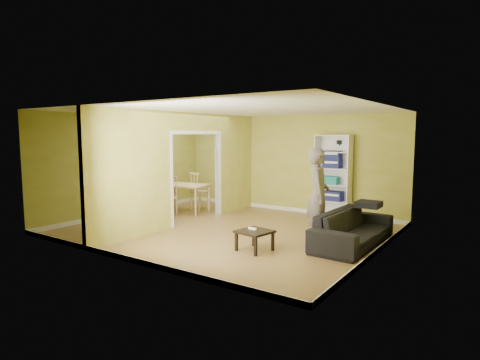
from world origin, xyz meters
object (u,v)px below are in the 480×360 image
(bookshelf, at_px, (334,176))
(person, at_px, (318,187))
(sofa, at_px, (353,223))
(chair_near, at_px, (168,196))
(coffee_table, at_px, (255,233))
(chair_left, at_px, (163,192))
(dining_table, at_px, (184,187))
(chair_far, at_px, (199,191))

(bookshelf, bearing_deg, person, -75.88)
(sofa, relative_size, chair_near, 2.21)
(sofa, xyz_separation_m, chair_near, (-4.88, 0.04, 0.08))
(coffee_table, bearing_deg, chair_near, 158.44)
(sofa, distance_m, coffee_table, 1.91)
(person, xyz_separation_m, coffee_table, (-0.64, -1.32, -0.76))
(sofa, height_order, person, person)
(person, height_order, coffee_table, person)
(coffee_table, bearing_deg, chair_left, 155.12)
(bookshelf, relative_size, dining_table, 1.72)
(chair_far, bearing_deg, person, 171.78)
(dining_table, bearing_deg, sofa, -7.75)
(coffee_table, xyz_separation_m, chair_far, (-3.45, 2.56, 0.21))
(sofa, relative_size, bookshelf, 1.08)
(person, xyz_separation_m, chair_near, (-4.18, 0.08, -0.57))
(bookshelf, xyz_separation_m, chair_far, (-3.52, -1.07, -0.52))
(sofa, bearing_deg, chair_left, 85.45)
(coffee_table, height_order, chair_far, chair_far)
(person, relative_size, dining_table, 1.77)
(person, xyz_separation_m, dining_table, (-4.17, 0.70, -0.39))
(person, xyz_separation_m, bookshelf, (-0.58, 2.31, -0.03))
(chair_left, bearing_deg, coffee_table, 48.59)
(person, bearing_deg, dining_table, 57.32)
(person, distance_m, bookshelf, 2.39)
(person, bearing_deg, chair_left, 59.17)
(sofa, height_order, chair_left, chair_left)
(chair_left, bearing_deg, person, 65.74)
(sofa, bearing_deg, person, 95.04)
(bookshelf, height_order, chair_left, bookshelf)
(person, height_order, bookshelf, person)
(dining_table, bearing_deg, chair_left, -177.30)
(person, distance_m, chair_far, 4.32)
(coffee_table, xyz_separation_m, chair_left, (-4.28, 1.98, 0.17))
(bookshelf, relative_size, coffee_table, 3.74)
(sofa, distance_m, chair_near, 4.88)
(person, height_order, chair_left, person)
(coffee_table, distance_m, chair_left, 4.72)
(chair_left, bearing_deg, sofa, 67.10)
(sofa, distance_m, bookshelf, 2.68)
(bookshelf, distance_m, dining_table, 3.95)
(coffee_table, height_order, chair_near, chair_near)
(chair_near, xyz_separation_m, chair_far, (0.08, 1.17, 0.02))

